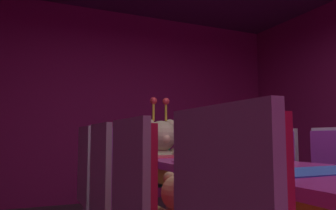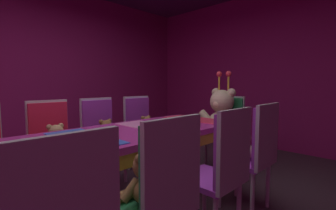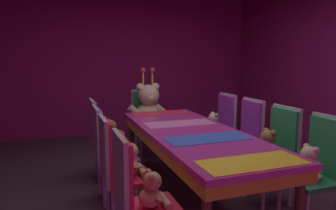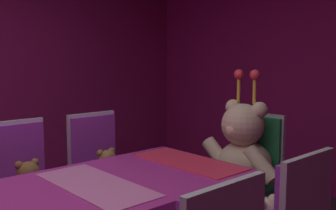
% 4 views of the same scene
% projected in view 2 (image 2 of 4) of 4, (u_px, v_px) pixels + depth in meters
% --- Properties ---
extents(wall_back, '(5.20, 0.12, 2.80)m').
position_uv_depth(wall_back, '(271.00, 70.00, 4.29)').
color(wall_back, '#8C1959').
rests_on(wall_back, ground_plane).
extents(wall_left, '(0.12, 6.40, 2.80)m').
position_uv_depth(wall_left, '(27.00, 69.00, 3.83)').
color(wall_left, '#8C1959').
rests_on(wall_left, ground_plane).
extents(banquet_table, '(0.90, 2.44, 0.75)m').
position_uv_depth(banquet_table, '(121.00, 142.00, 2.08)').
color(banquet_table, '#B22D8C').
rests_on(banquet_table, ground_plane).
extents(chair_left_1, '(0.42, 0.41, 0.98)m').
position_uv_depth(chair_left_1, '(51.00, 138.00, 2.47)').
color(chair_left_1, red).
rests_on(chair_left_1, ground_plane).
extents(teddy_left_1, '(0.25, 0.32, 0.30)m').
position_uv_depth(teddy_left_1, '(57.00, 141.00, 2.37)').
color(teddy_left_1, tan).
rests_on(teddy_left_1, chair_left_1).
extents(chair_left_2, '(0.42, 0.41, 0.98)m').
position_uv_depth(chair_left_2, '(100.00, 131.00, 2.87)').
color(chair_left_2, purple).
rests_on(chair_left_2, ground_plane).
extents(teddy_left_2, '(0.24, 0.31, 0.29)m').
position_uv_depth(teddy_left_2, '(107.00, 133.00, 2.77)').
color(teddy_left_2, brown).
rests_on(teddy_left_2, chair_left_2).
extents(chair_left_3, '(0.42, 0.41, 0.98)m').
position_uv_depth(chair_left_3, '(140.00, 125.00, 3.28)').
color(chair_left_3, purple).
rests_on(chair_left_3, ground_plane).
extents(teddy_left_3, '(0.22, 0.29, 0.27)m').
position_uv_depth(teddy_left_3, '(147.00, 128.00, 3.18)').
color(teddy_left_3, olive).
rests_on(teddy_left_3, chair_left_3).
extents(chair_right_1, '(0.42, 0.41, 0.98)m').
position_uv_depth(chair_right_1, '(163.00, 188.00, 1.29)').
color(chair_right_1, '#268C4C').
rests_on(chair_right_1, ground_plane).
extents(teddy_right_1, '(0.25, 0.33, 0.31)m').
position_uv_depth(teddy_right_1, '(145.00, 181.00, 1.39)').
color(teddy_right_1, olive).
rests_on(teddy_right_1, chair_right_1).
extents(chair_right_2, '(0.42, 0.41, 0.98)m').
position_uv_depth(chair_right_2, '(224.00, 163.00, 1.70)').
color(chair_right_2, purple).
rests_on(chair_right_2, ground_plane).
extents(chair_right_3, '(0.42, 0.41, 0.98)m').
position_uv_depth(chair_right_3, '(258.00, 147.00, 2.11)').
color(chair_right_3, purple).
rests_on(chair_right_3, ground_plane).
extents(teddy_right_3, '(0.23, 0.30, 0.28)m').
position_uv_depth(teddy_right_3, '(243.00, 146.00, 2.22)').
color(teddy_right_3, beige).
rests_on(teddy_right_3, chair_right_3).
extents(throne_chair, '(0.41, 0.42, 0.98)m').
position_uv_depth(throne_chair, '(228.00, 124.00, 3.34)').
color(throne_chair, '#268C4C').
rests_on(throne_chair, ground_plane).
extents(king_teddy_bear, '(0.67, 0.52, 0.87)m').
position_uv_depth(king_teddy_bear, '(221.00, 115.00, 3.20)').
color(king_teddy_bear, beige).
rests_on(king_teddy_bear, throne_chair).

